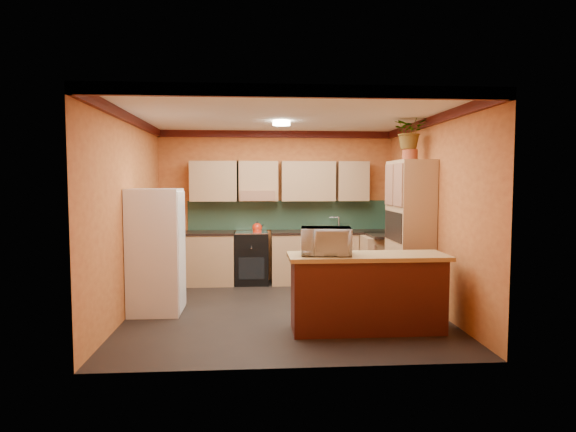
{
  "coord_description": "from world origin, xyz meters",
  "views": [
    {
      "loc": [
        -0.41,
        -6.61,
        1.8
      ],
      "look_at": [
        0.09,
        0.45,
        1.29
      ],
      "focal_mm": 30.0,
      "sensor_mm": 36.0,
      "label": 1
    }
  ],
  "objects_px": {
    "base_cabinets_back": "(287,258)",
    "breakfast_bar": "(367,295)",
    "fridge": "(156,251)",
    "stove": "(252,258)",
    "pantry": "(410,233)",
    "microwave": "(326,241)"
  },
  "relations": [
    {
      "from": "base_cabinets_back",
      "to": "breakfast_bar",
      "type": "xyz_separation_m",
      "value": [
        0.78,
        -2.8,
        0.0
      ]
    },
    {
      "from": "fridge",
      "to": "breakfast_bar",
      "type": "xyz_separation_m",
      "value": [
        2.69,
        -1.0,
        -0.41
      ]
    },
    {
      "from": "fridge",
      "to": "breakfast_bar",
      "type": "height_order",
      "value": "fridge"
    },
    {
      "from": "base_cabinets_back",
      "to": "breakfast_bar",
      "type": "height_order",
      "value": "same"
    },
    {
      "from": "stove",
      "to": "base_cabinets_back",
      "type": "bearing_deg",
      "value": 0.0
    },
    {
      "from": "base_cabinets_back",
      "to": "pantry",
      "type": "xyz_separation_m",
      "value": [
        1.69,
        -1.58,
        0.61
      ]
    },
    {
      "from": "base_cabinets_back",
      "to": "pantry",
      "type": "distance_m",
      "value": 2.39
    },
    {
      "from": "fridge",
      "to": "microwave",
      "type": "relative_size",
      "value": 2.89
    },
    {
      "from": "pantry",
      "to": "fridge",
      "type": "bearing_deg",
      "value": -176.56
    },
    {
      "from": "pantry",
      "to": "breakfast_bar",
      "type": "height_order",
      "value": "pantry"
    },
    {
      "from": "base_cabinets_back",
      "to": "stove",
      "type": "distance_m",
      "value": 0.63
    },
    {
      "from": "stove",
      "to": "microwave",
      "type": "xyz_separation_m",
      "value": [
        0.9,
        -2.8,
        0.64
      ]
    },
    {
      "from": "breakfast_bar",
      "to": "fridge",
      "type": "bearing_deg",
      "value": 159.63
    },
    {
      "from": "stove",
      "to": "fridge",
      "type": "xyz_separation_m",
      "value": [
        -1.29,
        -1.8,
        0.39
      ]
    },
    {
      "from": "base_cabinets_back",
      "to": "microwave",
      "type": "bearing_deg",
      "value": -84.46
    },
    {
      "from": "pantry",
      "to": "breakfast_bar",
      "type": "distance_m",
      "value": 1.64
    },
    {
      "from": "stove",
      "to": "breakfast_bar",
      "type": "xyz_separation_m",
      "value": [
        1.4,
        -2.8,
        -0.02
      ]
    },
    {
      "from": "fridge",
      "to": "pantry",
      "type": "xyz_separation_m",
      "value": [
        3.6,
        0.22,
        0.2
      ]
    },
    {
      "from": "breakfast_bar",
      "to": "microwave",
      "type": "distance_m",
      "value": 0.82
    },
    {
      "from": "pantry",
      "to": "breakfast_bar",
      "type": "xyz_separation_m",
      "value": [
        -0.91,
        -1.22,
        -0.61
      ]
    },
    {
      "from": "microwave",
      "to": "stove",
      "type": "bearing_deg",
      "value": 114.09
    },
    {
      "from": "pantry",
      "to": "breakfast_bar",
      "type": "relative_size",
      "value": 1.17
    }
  ]
}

